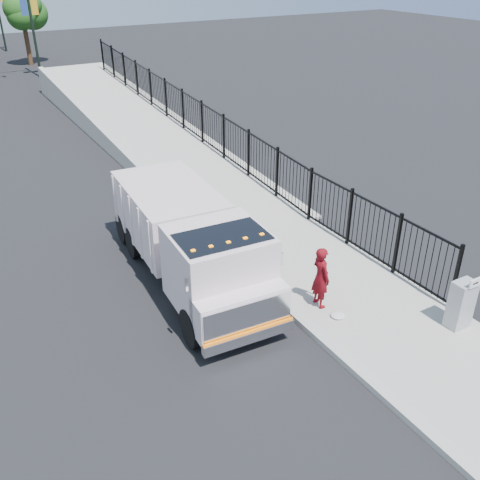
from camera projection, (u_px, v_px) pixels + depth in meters
ground at (290, 313)px, 13.71m from camera, size 120.00×120.00×0.00m
sidewalk at (403, 329)px, 13.02m from camera, size 3.55×12.00×0.12m
curb at (341, 355)px, 12.15m from camera, size 0.30×12.00×0.16m
ramp at (142, 136)px, 26.81m from camera, size 3.95×24.06×3.19m
iron_fence at (202, 135)px, 23.97m from camera, size 0.10×28.00×1.80m
truck at (190, 239)px, 14.32m from camera, size 2.76×7.32×2.46m
worker at (321, 277)px, 13.44m from camera, size 0.44×0.63×1.67m
utility_cabinet at (461, 304)px, 12.76m from camera, size 0.55×0.40×1.25m
arrow_sign at (475, 283)px, 12.24m from camera, size 0.35×0.04×0.22m
debris at (338, 315)px, 13.35m from camera, size 0.36×0.36×0.09m
light_pole_1 at (26, 14)px, 37.11m from camera, size 3.78×0.22×8.00m
tree_1 at (22, 13)px, 41.76m from camera, size 2.29×2.29×5.14m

